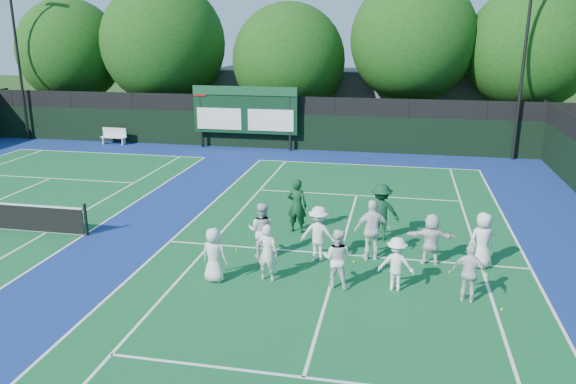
# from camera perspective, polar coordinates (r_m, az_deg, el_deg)

# --- Properties ---
(ground) EXTENTS (120.00, 120.00, 0.00)m
(ground) POSITION_cam_1_polar(r_m,az_deg,el_deg) (16.31, 4.87, -7.68)
(ground) COLOR #1B390F
(ground) RESTS_ON ground
(court_apron) EXTENTS (34.00, 32.00, 0.01)m
(court_apron) POSITION_cam_1_polar(r_m,az_deg,el_deg) (18.75, -13.36, -4.81)
(court_apron) COLOR navy
(court_apron) RESTS_ON ground
(near_court) EXTENTS (11.05, 23.85, 0.01)m
(near_court) POSITION_cam_1_polar(r_m,az_deg,el_deg) (17.22, 5.26, -6.32)
(near_court) COLOR #115429
(near_court) RESTS_ON ground
(back_fence) EXTENTS (34.00, 0.08, 3.00)m
(back_fence) POSITION_cam_1_polar(r_m,az_deg,el_deg) (32.18, -2.45, 6.85)
(back_fence) COLOR black
(back_fence) RESTS_ON ground
(scoreboard) EXTENTS (6.00, 0.21, 3.55)m
(scoreboard) POSITION_cam_1_polar(r_m,az_deg,el_deg) (31.91, -4.43, 8.25)
(scoreboard) COLOR black
(scoreboard) RESTS_ON ground
(clubhouse) EXTENTS (18.00, 6.00, 4.00)m
(clubhouse) POSITION_cam_1_polar(r_m,az_deg,el_deg) (39.26, 6.12, 9.42)
(clubhouse) COLOR #5A5A5F
(clubhouse) RESTS_ON ground
(light_pole_left) EXTENTS (1.20, 0.30, 10.12)m
(light_pole_left) POSITION_cam_1_polar(r_m,az_deg,el_deg) (37.97, -25.99, 14.22)
(light_pole_left) COLOR black
(light_pole_left) RESTS_ON ground
(light_pole_right) EXTENTS (1.20, 0.30, 10.12)m
(light_pole_right) POSITION_cam_1_polar(r_m,az_deg,el_deg) (31.10, 23.10, 14.45)
(light_pole_right) COLOR black
(light_pole_right) RESTS_ON ground
(bench) EXTENTS (1.55, 0.51, 0.97)m
(bench) POSITION_cam_1_polar(r_m,az_deg,el_deg) (34.99, -17.24, 5.51)
(bench) COLOR silver
(bench) RESTS_ON ground
(tree_a) EXTENTS (6.75, 6.75, 8.57)m
(tree_a) POSITION_cam_1_polar(r_m,az_deg,el_deg) (40.51, -20.98, 12.97)
(tree_a) COLOR black
(tree_a) RESTS_ON ground
(tree_b) EXTENTS (7.76, 7.76, 9.60)m
(tree_b) POSITION_cam_1_polar(r_m,az_deg,el_deg) (37.45, -12.25, 14.23)
(tree_b) COLOR black
(tree_b) RESTS_ON ground
(tree_c) EXTENTS (6.85, 6.85, 8.21)m
(tree_c) POSITION_cam_1_polar(r_m,az_deg,el_deg) (35.11, 0.36, 12.99)
(tree_c) COLOR black
(tree_c) RESTS_ON ground
(tree_d) EXTENTS (7.27, 7.27, 9.66)m
(tree_d) POSITION_cam_1_polar(r_m,az_deg,el_deg) (34.42, 12.85, 14.57)
(tree_d) COLOR black
(tree_d) RESTS_ON ground
(tree_e) EXTENTS (7.07, 7.07, 9.10)m
(tree_e) POSITION_cam_1_polar(r_m,az_deg,el_deg) (35.14, 23.54, 12.94)
(tree_e) COLOR black
(tree_e) RESTS_ON ground
(tennis_ball_0) EXTENTS (0.07, 0.07, 0.07)m
(tennis_ball_0) POSITION_cam_1_polar(r_m,az_deg,el_deg) (17.98, -6.97, -5.30)
(tennis_ball_0) COLOR #B1CE18
(tennis_ball_0) RESTS_ON ground
(tennis_ball_1) EXTENTS (0.07, 0.07, 0.07)m
(tennis_ball_1) POSITION_cam_1_polar(r_m,az_deg,el_deg) (16.68, 6.73, -7.05)
(tennis_ball_1) COLOR #B1CE18
(tennis_ball_1) RESTS_ON ground
(tennis_ball_2) EXTENTS (0.07, 0.07, 0.07)m
(tennis_ball_2) POSITION_cam_1_polar(r_m,az_deg,el_deg) (14.88, 20.91, -11.09)
(tennis_ball_2) COLOR #B1CE18
(tennis_ball_2) RESTS_ON ground
(tennis_ball_3) EXTENTS (0.07, 0.07, 0.07)m
(tennis_ball_3) POSITION_cam_1_polar(r_m,az_deg,el_deg) (17.47, -5.26, -5.90)
(tennis_ball_3) COLOR #B1CE18
(tennis_ball_3) RESTS_ON ground
(tennis_ball_5) EXTENTS (0.07, 0.07, 0.07)m
(tennis_ball_5) POSITION_cam_1_polar(r_m,az_deg,el_deg) (16.56, 16.12, -7.79)
(tennis_ball_5) COLOR #B1CE18
(tennis_ball_5) RESTS_ON ground
(player_front_0) EXTENTS (0.83, 0.63, 1.52)m
(player_front_0) POSITION_cam_1_polar(r_m,az_deg,el_deg) (15.29, -7.52, -6.35)
(player_front_0) COLOR silver
(player_front_0) RESTS_ON ground
(player_front_1) EXTENTS (0.64, 0.48, 1.60)m
(player_front_1) POSITION_cam_1_polar(r_m,az_deg,el_deg) (15.20, -2.10, -6.17)
(player_front_1) COLOR white
(player_front_1) RESTS_ON ground
(player_front_2) EXTENTS (0.86, 0.72, 1.61)m
(player_front_2) POSITION_cam_1_polar(r_m,az_deg,el_deg) (14.87, 4.99, -6.74)
(player_front_2) COLOR white
(player_front_2) RESTS_ON ground
(player_front_3) EXTENTS (0.98, 0.61, 1.45)m
(player_front_3) POSITION_cam_1_polar(r_m,az_deg,el_deg) (14.95, 10.95, -7.20)
(player_front_3) COLOR white
(player_front_3) RESTS_ON ground
(player_front_4) EXTENTS (0.97, 0.66, 1.52)m
(player_front_4) POSITION_cam_1_polar(r_m,az_deg,el_deg) (14.79, 18.01, -7.84)
(player_front_4) COLOR silver
(player_front_4) RESTS_ON ground
(player_back_0) EXTENTS (0.85, 0.67, 1.69)m
(player_back_0) POSITION_cam_1_polar(r_m,az_deg,el_deg) (16.72, -2.71, -3.89)
(player_back_0) COLOR silver
(player_back_0) RESTS_ON ground
(player_back_1) EXTENTS (1.14, 0.73, 1.66)m
(player_back_1) POSITION_cam_1_polar(r_m,az_deg,el_deg) (16.48, 3.13, -4.26)
(player_back_1) COLOR white
(player_back_1) RESTS_ON ground
(player_back_2) EXTENTS (1.15, 0.71, 1.83)m
(player_back_2) POSITION_cam_1_polar(r_m,az_deg,el_deg) (16.69, 8.55, -3.85)
(player_back_2) COLOR white
(player_back_2) RESTS_ON ground
(player_back_3) EXTENTS (1.42, 0.46, 1.53)m
(player_back_3) POSITION_cam_1_polar(r_m,az_deg,el_deg) (16.77, 14.34, -4.63)
(player_back_3) COLOR white
(player_back_3) RESTS_ON ground
(player_back_4) EXTENTS (0.94, 0.78, 1.65)m
(player_back_4) POSITION_cam_1_polar(r_m,az_deg,el_deg) (16.91, 19.14, -4.66)
(player_back_4) COLOR white
(player_back_4) RESTS_ON ground
(coach_left) EXTENTS (0.73, 0.54, 1.86)m
(coach_left) POSITION_cam_1_polar(r_m,az_deg,el_deg) (18.71, 0.92, -1.40)
(coach_left) COLOR #0F391C
(coach_left) RESTS_ON ground
(coach_right) EXTENTS (1.34, 0.96, 1.88)m
(coach_right) POSITION_cam_1_polar(r_m,az_deg,el_deg) (18.27, 9.42, -2.03)
(coach_right) COLOR #0F3821
(coach_right) RESTS_ON ground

